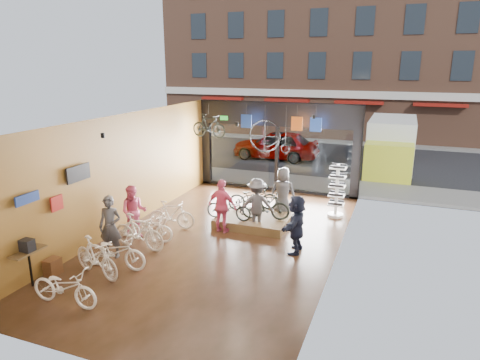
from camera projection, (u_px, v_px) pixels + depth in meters
The scene contains 36 objects.
ground_plane at pixel (222, 241), 13.35m from camera, with size 7.00×12.00×0.04m, color black.
ceiling at pixel (221, 118), 12.34m from camera, with size 7.00×12.00×0.04m, color black.
wall_left at pixel (123, 172), 14.06m from camera, with size 0.04×12.00×3.80m, color #8C5F1C.
wall_right at pixel (340, 195), 11.63m from camera, with size 0.04×12.00×3.80m, color beige.
wall_back at pixel (84, 269), 7.42m from camera, with size 7.00×0.04×3.80m, color beige.
storefront at pixel (277, 147), 18.25m from camera, with size 7.00×0.26×3.80m, color black, non-canonical shape.
exit_sign at pixel (224, 118), 18.66m from camera, with size 0.35×0.06×0.18m, color #198C26.
street_road at pixel (316, 152), 26.86m from camera, with size 30.00×18.00×0.02m, color black.
sidewalk_near at pixel (284, 182), 19.81m from camera, with size 30.00×2.40×0.12m, color slate.
sidewalk_far at pixel (328, 140), 30.44m from camera, with size 30.00×2.00×0.12m, color slate.
opposite_building at pixel (339, 40), 30.86m from camera, with size 26.00×5.00×14.00m, color brown.
street_car at pixel (276, 145), 24.55m from camera, with size 1.96×4.87×1.66m, color gray.
box_truck at pixel (390, 147), 21.37m from camera, with size 2.22×6.66×2.62m, color silver, non-canonical shape.
floor_bike_0 at pixel (64, 287), 9.70m from camera, with size 0.60×1.73×0.91m, color silver.
floor_bike_1 at pixel (96, 257), 11.03m from camera, with size 0.49×1.73×1.04m, color silver.
floor_bike_2 at pixel (115, 251), 11.48m from camera, with size 0.63×1.82×0.96m, color silver.
floor_bike_3 at pixel (139, 232), 12.66m from camera, with size 0.50×1.78×1.07m, color silver.
floor_bike_4 at pixel (148, 227), 13.27m from camera, with size 0.58×1.67×0.88m, color silver.
floor_bike_5 at pixel (171, 215), 14.25m from camera, with size 0.45×1.59×0.96m, color silver.
display_platform at pixel (254, 220), 14.66m from camera, with size 2.40×1.80×0.30m, color #52391C.
display_bike_left at pixel (229, 208), 14.24m from camera, with size 0.55×1.57×0.82m, color black.
display_bike_mid at pixel (265, 206), 14.21m from camera, with size 0.45×1.61×0.97m, color black.
display_bike_right at pixel (253, 197), 15.17m from camera, with size 0.61×1.74×0.91m, color black.
customer_0 at pixel (110, 227), 12.05m from camera, with size 0.66×0.43×1.81m, color #3F3F44.
customer_1 at pixel (134, 212), 13.43m from camera, with size 0.82×0.64×1.70m, color #CC4C72.
customer_2 at pixel (222, 206), 13.83m from camera, with size 1.04×0.43×1.78m, color #CC4C72.
customer_3 at pixel (257, 205), 14.04m from camera, with size 1.13×0.65×1.75m, color #3F3F44.
customer_4 at pixel (283, 193), 15.16m from camera, with size 0.90×0.59×1.84m, color #3F3F44.
customer_5 at pixel (296, 224), 12.36m from camera, with size 1.61×0.51×1.74m, color #161C33.
sunglasses_rack at pixel (337, 191), 15.23m from camera, with size 0.57×0.47×1.94m, color white, non-canonical shape.
wall_merch at pixel (48, 226), 11.02m from camera, with size 0.40×2.40×2.60m, color navy, non-canonical shape.
penny_farthing at pixel (271, 138), 16.98m from camera, with size 1.63×0.06×1.30m, color black, non-canonical shape.
hung_bike at pixel (209, 126), 17.17m from camera, with size 0.45×1.58×0.95m, color black.
jersey_left at pixel (246, 121), 17.61m from camera, with size 0.45×0.03×0.55m, color #1E3F99.
jersey_mid at pixel (297, 124), 16.87m from camera, with size 0.45×0.03×0.55m, color #CC5919.
jersey_right at pixel (316, 125), 16.62m from camera, with size 0.45×0.03×0.55m, color #1E3F99.
Camera 1 is at (4.95, -11.35, 5.36)m, focal length 32.00 mm.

